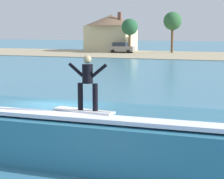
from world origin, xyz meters
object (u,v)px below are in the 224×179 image
Objects in this scene: surfboard at (84,111)px; car_near_shore at (122,48)px; wave_crest at (90,133)px; tree_short_bushy at (130,27)px; surfer at (88,80)px; tree_tall_bare at (173,21)px; house_with_chimney at (111,31)px.

car_near_shore is at bearing 106.86° from surfboard.
tree_short_bushy reaches higher than wave_crest.
tree_short_bushy reaches higher than surfer.
car_near_shore is 0.73× the size of tree_short_bushy.
wave_crest is at bearing 99.86° from surfboard.
surfboard reaches higher than wave_crest.
wave_crest is 2.55× the size of car_near_shore.
tree_tall_bare is (-8.35, 57.07, 4.63)m from wave_crest.
surfer reaches higher than wave_crest.
surfboard is 58.53m from tree_tall_bare.
tree_tall_bare is 1.20× the size of tree_short_bushy.
car_near_shore is 0.61× the size of tree_tall_bare.
house_with_chimney is 12.07m from tree_tall_bare.
tree_short_bushy is (5.04, -4.93, 0.69)m from house_with_chimney.
surfer is 0.17× the size of house_with_chimney.
wave_crest is 56.37m from tree_short_bushy.
surfboard is at bearing 170.07° from surfer.
surfer is 63.26m from house_with_chimney.
house_with_chimney is 7.09m from tree_short_bushy.
car_near_shore is at bearing 106.95° from wave_crest.
wave_crest is at bearing -71.20° from house_with_chimney.
house_with_chimney reaches higher than tree_short_bushy.
car_near_shore is 9.75m from tree_tall_bare.
surfboard is 63.21m from house_with_chimney.
surfer is 0.24× the size of tree_tall_bare.
house_with_chimney reaches higher than tree_tall_bare.
tree_short_bushy reaches higher than surfboard.
tree_tall_bare is at bearing 98.47° from surfer.
surfer is at bearing -70.54° from wave_crest.
tree_tall_bare is 7.39m from tree_short_bushy.
car_near_shore is 0.43× the size of house_with_chimney.
house_with_chimney reaches higher than car_near_shore.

